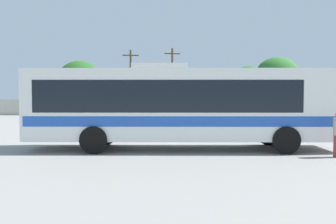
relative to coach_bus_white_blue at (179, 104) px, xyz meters
The scene contains 11 objects.
ground_plane 10.69m from the coach_bus_white_blue, 93.34° to the left, with size 300.00×300.00×0.00m, color gray.
perimeter_wall 24.61m from the coach_bus_white_blue, 91.43° to the left, with size 80.00×0.30×1.76m, color #B2AD9E.
coach_bus_white_blue is the anchor object (origin of this frame).
parked_car_leftmost_dark_blue 23.99m from the coach_bus_white_blue, 116.86° to the left, with size 4.43×2.04×1.43m.
parked_car_second_grey 21.49m from the coach_bus_white_blue, 104.51° to the left, with size 4.64×2.30×1.42m.
utility_pole_near 26.46m from the coach_bus_white_blue, 92.82° to the left, with size 1.77×0.60×7.45m.
utility_pole_far 27.24m from the coach_bus_white_blue, 102.82° to the left, with size 1.79×0.44×7.31m.
roadside_tree_left 33.15m from the coach_bus_white_blue, 113.22° to the left, with size 5.25×5.25×6.50m.
roadside_tree_midleft 27.36m from the coach_bus_white_blue, 101.57° to the left, with size 3.79×3.79×5.50m.
roadside_tree_midright 30.23m from the coach_bus_white_blue, 75.13° to the left, with size 3.98×3.98×5.69m.
roadside_tree_right 32.06m from the coach_bus_white_blue, 69.49° to the left, with size 5.14×5.14×6.79m.
Camera 1 is at (0.89, -15.30, 2.19)m, focal length 39.08 mm.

